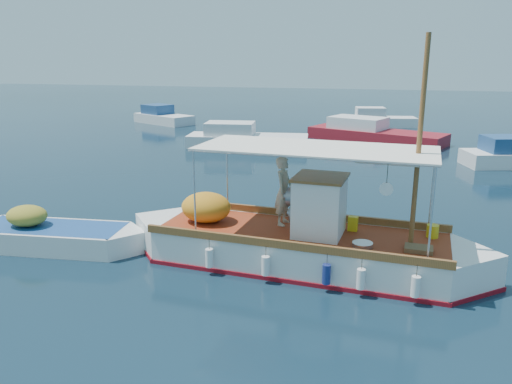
# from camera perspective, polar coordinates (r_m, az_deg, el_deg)

# --- Properties ---
(ground) EXTENTS (160.00, 160.00, 0.00)m
(ground) POSITION_cam_1_polar(r_m,az_deg,el_deg) (14.91, 5.55, -7.27)
(ground) COLOR black
(ground) RESTS_ON ground
(fishing_caique) EXTENTS (10.55, 3.48, 6.45)m
(fishing_caique) POSITION_cam_1_polar(r_m,az_deg,el_deg) (14.16, 4.77, -6.00)
(fishing_caique) COLOR white
(fishing_caique) RESTS_ON ground
(dinghy) EXTENTS (6.10, 2.18, 1.49)m
(dinghy) POSITION_cam_1_polar(r_m,az_deg,el_deg) (16.63, -22.42, -4.84)
(dinghy) COLOR white
(dinghy) RESTS_ON ground
(bg_boat_nw) EXTENTS (7.97, 3.43, 1.80)m
(bg_boat_nw) POSITION_cam_1_polar(r_m,az_deg,el_deg) (32.47, -1.38, 6.01)
(bg_boat_nw) COLOR silver
(bg_boat_nw) RESTS_ON ground
(bg_boat_n) EXTENTS (9.67, 6.07, 1.80)m
(bg_boat_n) POSITION_cam_1_polar(r_m,az_deg,el_deg) (35.72, 13.10, 6.46)
(bg_boat_n) COLOR maroon
(bg_boat_n) RESTS_ON ground
(bg_boat_far_w) EXTENTS (6.16, 4.68, 1.80)m
(bg_boat_far_w) POSITION_cam_1_polar(r_m,az_deg,el_deg) (45.08, -10.63, 8.34)
(bg_boat_far_w) COLOR silver
(bg_boat_far_w) RESTS_ON ground
(bg_boat_far_n) EXTENTS (6.08, 3.04, 1.80)m
(bg_boat_far_n) POSITION_cam_1_polar(r_m,az_deg,el_deg) (43.44, 13.77, 7.92)
(bg_boat_far_n) COLOR silver
(bg_boat_far_n) RESTS_ON ground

